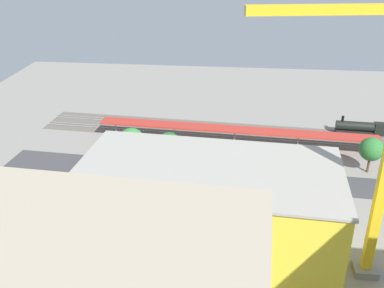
% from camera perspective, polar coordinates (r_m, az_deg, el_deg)
% --- Properties ---
extents(ground_plane, '(176.46, 176.46, 0.00)m').
position_cam_1_polar(ground_plane, '(102.15, 6.55, -3.44)').
color(ground_plane, gray).
rests_on(ground_plane, ground).
extents(rail_bed, '(110.95, 20.91, 0.01)m').
position_cam_1_polar(rail_bed, '(121.56, 6.59, 1.39)').
color(rail_bed, '#665E54').
rests_on(rail_bed, ground).
extents(street_asphalt, '(110.65, 16.48, 0.01)m').
position_cam_1_polar(street_asphalt, '(99.46, 6.54, -4.28)').
color(street_asphalt, '#424244').
rests_on(street_asphalt, ground).
extents(track_rails, '(110.04, 14.50, 0.12)m').
position_cam_1_polar(track_rails, '(121.49, 6.59, 1.47)').
color(track_rails, '#9E9EA8').
rests_on(track_rails, ground).
extents(platform_canopy_near, '(69.93, 9.02, 4.52)m').
position_cam_1_polar(platform_canopy_near, '(112.71, 5.48, 1.85)').
color(platform_canopy_near, '#B73328').
rests_on(platform_canopy_near, ground).
extents(locomotive, '(14.08, 3.41, 4.86)m').
position_cam_1_polar(locomotive, '(127.92, 20.99, 1.88)').
color(locomotive, black).
rests_on(locomotive, ground).
extents(parked_car_0, '(4.28, 1.99, 1.75)m').
position_cam_1_polar(parked_car_0, '(96.60, 12.87, -5.22)').
color(parked_car_0, black).
rests_on(parked_car_0, ground).
extents(parked_car_1, '(4.30, 2.02, 1.64)m').
position_cam_1_polar(parked_car_1, '(96.50, 9.38, -4.95)').
color(parked_car_1, black).
rests_on(parked_car_1, ground).
extents(parked_car_2, '(4.36, 2.10, 1.56)m').
position_cam_1_polar(parked_car_2, '(95.75, 5.19, -4.97)').
color(parked_car_2, black).
rests_on(parked_car_2, ground).
extents(parked_car_3, '(4.30, 1.91, 1.81)m').
position_cam_1_polar(parked_car_3, '(96.51, 1.30, -4.53)').
color(parked_car_3, black).
rests_on(parked_car_3, ground).
extents(parked_car_4, '(4.67, 1.96, 1.70)m').
position_cam_1_polar(parked_car_4, '(96.87, -2.36, -4.46)').
color(parked_car_4, black).
rests_on(parked_car_4, ground).
extents(parked_car_5, '(4.07, 1.87, 1.63)m').
position_cam_1_polar(parked_car_5, '(97.78, -6.48, -4.34)').
color(parked_car_5, black).
rests_on(parked_car_5, ground).
extents(parked_car_6, '(4.22, 1.91, 1.66)m').
position_cam_1_polar(parked_car_6, '(99.66, -10.24, -3.98)').
color(parked_car_6, black).
rests_on(parked_car_6, ground).
extents(parked_car_7, '(4.67, 2.13, 1.74)m').
position_cam_1_polar(parked_car_7, '(101.92, -13.63, -3.60)').
color(parked_car_7, black).
rests_on(parked_car_7, ground).
extents(construction_building, '(41.69, 23.86, 15.81)m').
position_cam_1_polar(construction_building, '(72.89, 2.04, -8.76)').
color(construction_building, yellow).
rests_on(construction_building, ground).
extents(construction_roof_slab, '(42.33, 24.50, 0.40)m').
position_cam_1_polar(construction_roof_slab, '(68.71, 2.14, -3.13)').
color(construction_roof_slab, '#ADA89E').
rests_on(construction_roof_slab, construction_building).
extents(tower_crane, '(26.71, 6.27, 41.49)m').
position_cam_1_polar(tower_crane, '(65.50, 22.80, 1.43)').
color(tower_crane, gray).
rests_on(tower_crane, ground).
extents(box_truck_0, '(9.48, 3.40, 3.36)m').
position_cam_1_polar(box_truck_0, '(90.97, 0.69, -5.90)').
color(box_truck_0, black).
rests_on(box_truck_0, ground).
extents(street_tree_0, '(6.34, 6.34, 8.49)m').
position_cam_1_polar(street_tree_0, '(104.11, -7.74, 0.33)').
color(street_tree_0, brown).
rests_on(street_tree_0, ground).
extents(street_tree_1, '(5.34, 5.34, 8.37)m').
position_cam_1_polar(street_tree_1, '(106.21, 21.92, -0.63)').
color(street_tree_1, brown).
rests_on(street_tree_1, ground).
extents(street_tree_2, '(5.63, 5.63, 8.21)m').
position_cam_1_polar(street_tree_2, '(101.68, -3.02, -0.04)').
color(street_tree_2, brown).
rests_on(street_tree_2, ground).
extents(traffic_light, '(0.50, 0.36, 5.92)m').
position_cam_1_polar(traffic_light, '(102.44, 12.80, -1.36)').
color(traffic_light, '#333333').
rests_on(traffic_light, ground).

